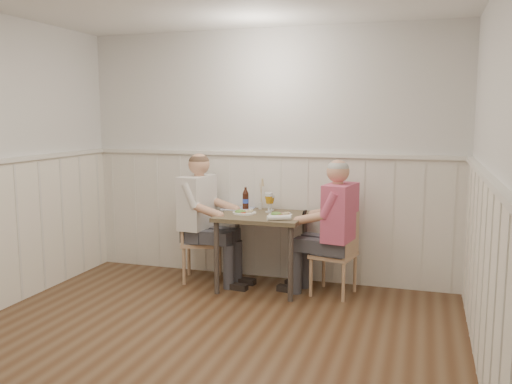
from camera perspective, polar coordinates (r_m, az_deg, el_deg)
ground_plane at (r=3.95m, az=-8.44°, el=-17.78°), size 4.50×4.50×0.00m
room_shell at (r=3.57m, az=-8.95°, el=4.75°), size 4.04×4.54×2.60m
wainscot at (r=4.31m, az=-4.64°, el=-5.77°), size 4.00×4.49×1.34m
dining_table at (r=5.36m, az=0.64°, el=-3.49°), size 0.84×0.70×0.75m
chair_right at (r=5.25m, az=8.69°, el=-6.13°), size 0.45×0.45×0.81m
chair_left at (r=5.70m, az=-6.21°, el=-4.82°), size 0.48×0.48×0.83m
man_in_pink at (r=5.19m, az=8.35°, el=-4.91°), size 0.67×0.47×1.33m
diner_cream at (r=5.62m, az=-5.81°, el=-3.77°), size 0.66×0.46×1.36m
plate_man at (r=5.26m, az=2.49°, el=-2.33°), size 0.23×0.23×0.06m
plate_diner at (r=5.38m, az=-1.37°, el=-2.10°), size 0.23×0.23×0.06m
beer_glass_a at (r=5.55m, az=1.63°, el=-0.84°), size 0.06×0.06×0.16m
beer_glass_b at (r=5.44m, az=1.34°, el=-0.76°), size 0.08×0.08×0.20m
beer_bottle at (r=5.61m, az=-1.10°, el=-0.80°), size 0.07×0.07×0.23m
rolled_napkin at (r=5.04m, az=2.43°, el=-2.73°), size 0.22×0.14×0.05m
grass_vase at (r=5.61m, az=0.45°, el=-0.28°), size 0.04×0.04×0.34m
gingham_mat at (r=5.66m, az=-1.88°, el=-1.74°), size 0.34×0.28×0.01m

